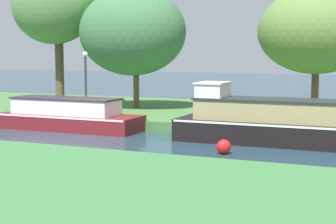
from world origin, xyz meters
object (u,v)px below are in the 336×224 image
object	(u,v)px
black_narrowboat	(277,123)
lamp_post	(86,74)
mooring_post_near	(237,116)
channel_buoy	(224,147)
willow_tree_left	(53,5)
willow_tree_centre	(132,32)
maroon_barge	(69,116)
willow_tree_right	(316,31)

from	to	relation	value
black_narrowboat	lamp_post	size ratio (longest dim) A/B	2.72
mooring_post_near	channel_buoy	bearing A→B (deg)	-79.99
willow_tree_left	willow_tree_centre	bearing A→B (deg)	0.34
black_narrowboat	mooring_post_near	distance (m)	2.13
willow_tree_left	willow_tree_centre	distance (m)	4.66
black_narrowboat	channel_buoy	xyz separation A→B (m)	(-1.09, -2.59, -0.47)
willow_tree_centre	channel_buoy	size ratio (longest dim) A/B	12.83
willow_tree_left	lamp_post	distance (m)	5.40
maroon_barge	lamp_post	xyz separation A→B (m)	(-0.67, 2.39, 1.57)
black_narrowboat	willow_tree_right	size ratio (longest dim) A/B	1.34
black_narrowboat	willow_tree_centre	distance (m)	10.06
maroon_barge	black_narrowboat	bearing A→B (deg)	0.00
willow_tree_centre	lamp_post	bearing A→B (deg)	-111.78
channel_buoy	mooring_post_near	bearing A→B (deg)	100.01
willow_tree_centre	willow_tree_right	size ratio (longest dim) A/B	1.03
black_narrowboat	willow_tree_left	world-z (taller)	willow_tree_left
lamp_post	mooring_post_near	xyz separation A→B (m)	(7.35, -1.20, -1.40)
mooring_post_near	channel_buoy	size ratio (longest dim) A/B	1.46
maroon_barge	willow_tree_left	xyz separation A→B (m)	(-4.09, 4.93, 4.90)
black_narrowboat	mooring_post_near	bearing A→B (deg)	145.76
willow_tree_centre	willow_tree_right	xyz separation A→B (m)	(8.30, 1.73, -0.03)
black_narrowboat	willow_tree_left	distance (m)	14.28
maroon_barge	lamp_post	size ratio (longest dim) A/B	2.18
maroon_barge	willow_tree_right	world-z (taller)	willow_tree_right
willow_tree_centre	black_narrowboat	bearing A→B (deg)	-31.48
maroon_barge	mooring_post_near	world-z (taller)	maroon_barge
black_narrowboat	willow_tree_right	xyz separation A→B (m)	(0.21, 6.68, 3.33)
black_narrowboat	mooring_post_near	xyz separation A→B (m)	(-1.76, 1.20, 0.03)
maroon_barge	willow_tree_centre	distance (m)	6.07
mooring_post_near	willow_tree_centre	bearing A→B (deg)	149.31
black_narrowboat	willow_tree_left	xyz separation A→B (m)	(-12.53, 4.93, 4.76)
lamp_post	black_narrowboat	bearing A→B (deg)	-14.72
willow_tree_centre	mooring_post_near	bearing A→B (deg)	-30.69
willow_tree_centre	willow_tree_right	bearing A→B (deg)	11.77
maroon_barge	mooring_post_near	distance (m)	6.79
lamp_post	channel_buoy	distance (m)	9.63
willow_tree_centre	lamp_post	world-z (taller)	willow_tree_centre
willow_tree_left	channel_buoy	bearing A→B (deg)	-33.29
willow_tree_right	willow_tree_left	bearing A→B (deg)	-172.15
maroon_barge	willow_tree_left	distance (m)	8.06
willow_tree_right	lamp_post	bearing A→B (deg)	-155.30
willow_tree_left	willow_tree_right	xyz separation A→B (m)	(12.74, 1.76, -1.43)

